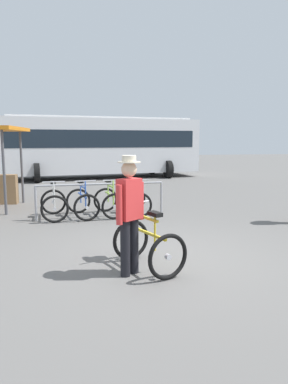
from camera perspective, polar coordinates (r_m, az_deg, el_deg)
ground_plane at (r=6.02m, az=2.99°, el=-10.42°), size 80.00×80.00×0.00m
bike_rack_rail at (r=8.92m, az=-6.94°, el=0.09°), size 3.21×0.21×0.88m
racked_bike_white at (r=9.08m, az=-14.30°, el=-1.85°), size 0.75×1.15×0.97m
racked_bike_blue at (r=9.10m, az=-9.89°, el=-1.70°), size 0.86×1.22×0.98m
racked_bike_lime at (r=9.17m, az=-5.52°, el=-1.53°), size 0.80×1.19×0.98m
racked_bike_yellow at (r=9.30m, az=-1.25°, el=-1.36°), size 0.69×1.12×0.97m
featured_bicycle at (r=5.46m, az=-0.06°, el=-7.04°), size 1.01×1.26×1.09m
person_with_featured_bike at (r=5.03m, az=-2.36°, el=-2.97°), size 0.44×0.38×1.72m
bus_distant at (r=18.50m, az=-6.98°, el=7.67°), size 10.24×4.26×3.08m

